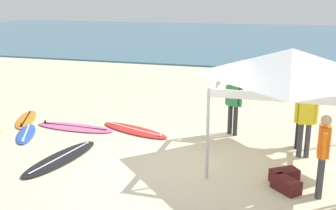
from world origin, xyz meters
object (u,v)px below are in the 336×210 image
(gear_bag_near_tent, at_px, (284,175))
(person_red, at_px, (300,112))
(surfboard_black, at_px, (61,158))
(surfboard_blue, at_px, (26,134))
(surfboard_orange, at_px, (26,119))
(person_yellow, at_px, (306,119))
(person_orange, at_px, (323,150))
(person_green, at_px, (234,102))
(surfboard_pink, at_px, (75,127))
(surfboard_red, at_px, (135,130))
(canopy_tent, at_px, (291,64))
(gear_bag_by_pole, at_px, (286,185))

(gear_bag_near_tent, bearing_deg, person_red, 82.30)
(person_red, bearing_deg, surfboard_black, -155.66)
(surfboard_blue, relative_size, person_red, 1.07)
(surfboard_orange, height_order, person_yellow, person_yellow)
(surfboard_black, relative_size, person_orange, 1.56)
(person_orange, bearing_deg, surfboard_orange, 162.86)
(surfboard_black, xyz_separation_m, person_green, (3.80, 3.07, 0.95))
(person_green, bearing_deg, surfboard_pink, -170.21)
(surfboard_orange, height_order, person_orange, person_orange)
(person_red, bearing_deg, surfboard_red, -179.86)
(person_green, height_order, gear_bag_near_tent, person_green)
(surfboard_pink, xyz_separation_m, surfboard_blue, (-1.05, -0.94, 0.00))
(person_yellow, height_order, gear_bag_near_tent, person_yellow)
(surfboard_red, relative_size, surfboard_pink, 0.97)
(canopy_tent, height_order, person_orange, canopy_tent)
(surfboard_orange, xyz_separation_m, person_yellow, (8.55, -0.65, 0.95))
(canopy_tent, height_order, person_yellow, canopy_tent)
(canopy_tent, xyz_separation_m, surfboard_black, (-5.29, -1.61, -2.35))
(canopy_tent, relative_size, surfboard_red, 1.34)
(gear_bag_near_tent, bearing_deg, person_yellow, 75.23)
(canopy_tent, bearing_deg, surfboard_blue, -177.68)
(surfboard_red, xyz_separation_m, gear_bag_near_tent, (4.36, -2.21, 0.10))
(canopy_tent, height_order, surfboard_orange, canopy_tent)
(surfboard_pink, distance_m, surfboard_orange, 1.94)
(surfboard_orange, bearing_deg, surfboard_blue, -54.51)
(person_red, height_order, gear_bag_by_pole, person_red)
(canopy_tent, xyz_separation_m, surfboard_pink, (-6.19, 0.65, -2.35))
(surfboard_orange, bearing_deg, gear_bag_by_pole, -18.14)
(gear_bag_by_pole, bearing_deg, surfboard_pink, 159.03)
(surfboard_blue, bearing_deg, surfboard_pink, 41.96)
(canopy_tent, distance_m, surfboard_red, 5.02)
(person_orange, bearing_deg, surfboard_blue, 169.34)
(person_orange, bearing_deg, gear_bag_by_pole, 176.54)
(canopy_tent, distance_m, gear_bag_by_pole, 2.85)
(surfboard_pink, xyz_separation_m, person_green, (4.70, 0.81, 0.95))
(person_red, bearing_deg, canopy_tent, -109.33)
(person_red, bearing_deg, gear_bag_near_tent, -97.70)
(surfboard_pink, xyz_separation_m, surfboard_orange, (-1.92, 0.28, 0.00))
(surfboard_orange, bearing_deg, person_orange, -17.14)
(person_orange, xyz_separation_m, person_yellow, (-0.27, 2.07, 0.00))
(surfboard_orange, bearing_deg, surfboard_black, -41.94)
(surfboard_pink, xyz_separation_m, person_red, (6.52, 0.29, 0.95))
(surfboard_blue, bearing_deg, canopy_tent, 2.32)
(person_green, xyz_separation_m, gear_bag_near_tent, (1.51, -2.75, -0.85))
(surfboard_blue, distance_m, person_green, 6.09)
(surfboard_pink, height_order, surfboard_black, same)
(canopy_tent, xyz_separation_m, person_yellow, (0.44, 0.28, -1.40))
(person_yellow, distance_m, person_red, 0.67)
(surfboard_blue, height_order, person_green, person_green)
(person_green, bearing_deg, surfboard_orange, -175.42)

